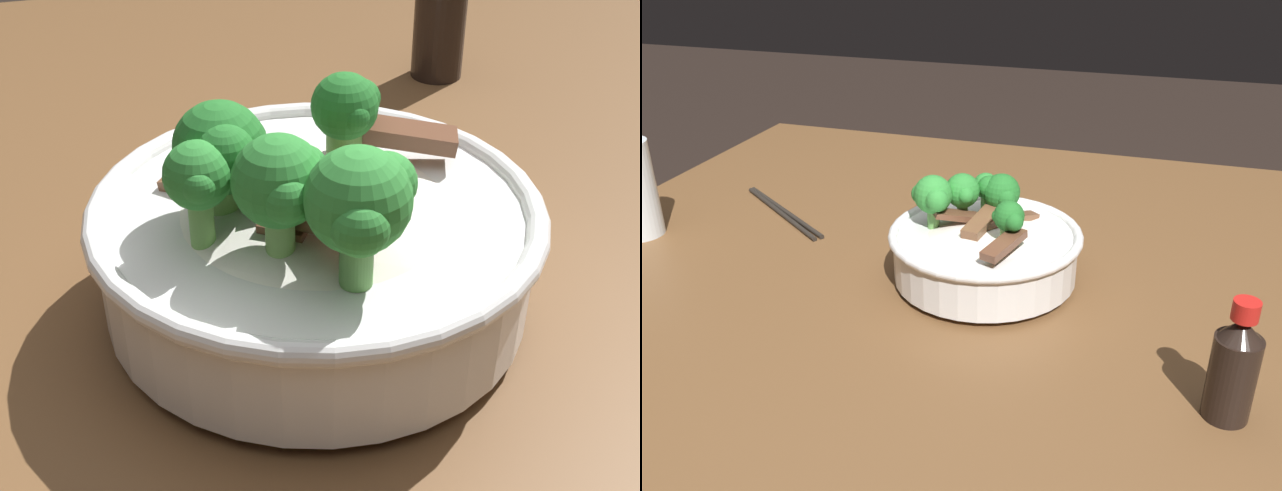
# 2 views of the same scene
# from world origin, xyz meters

# --- Properties ---
(dining_table) EXTENTS (1.18, 1.03, 0.80)m
(dining_table) POSITION_xyz_m (0.00, 0.00, 0.66)
(dining_table) COLOR brown
(dining_table) RESTS_ON ground
(rice_bowl) EXTENTS (0.24, 0.24, 0.13)m
(rice_bowl) POSITION_xyz_m (-0.02, 0.02, 0.85)
(rice_bowl) COLOR white
(rice_bowl) RESTS_ON dining_table
(chopsticks_pair) EXTENTS (0.20, 0.15, 0.01)m
(chopsticks_pair) POSITION_xyz_m (0.33, -0.09, 0.81)
(chopsticks_pair) COLOR #28231E
(chopsticks_pair) RESTS_ON dining_table
(soy_sauce_bottle) EXTENTS (0.04, 0.04, 0.12)m
(soy_sauce_bottle) POSITION_xyz_m (-0.30, 0.20, 0.86)
(soy_sauce_bottle) COLOR black
(soy_sauce_bottle) RESTS_ON dining_table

